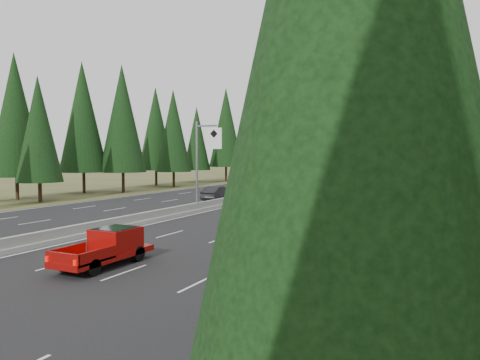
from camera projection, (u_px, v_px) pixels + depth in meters
name	position (u px, v px, depth m)	size (l,w,h in m)	color
road	(343.00, 180.00, 90.94)	(32.00, 260.00, 0.08)	black
shoulder_right	(442.00, 183.00, 83.23)	(3.60, 260.00, 0.06)	olive
shoulder_left	(259.00, 178.00, 98.64)	(3.60, 260.00, 0.06)	#3D441F
median_barrier	(343.00, 178.00, 90.91)	(0.70, 260.00, 0.85)	gray
sign_gantry	(326.00, 154.00, 46.19)	(16.75, 0.98, 7.80)	slate
hov_sign_pole	(202.00, 160.00, 40.90)	(2.80, 0.50, 8.00)	slate
tree_row_right	(469.00, 131.00, 85.61)	(11.98, 244.70, 18.93)	black
tree_row_left	(231.00, 135.00, 95.78)	(11.63, 244.66, 18.99)	black
silver_minivan	(265.00, 213.00, 33.89)	(3.01, 6.53, 1.82)	#A6A6AB
red_pickup	(110.00, 245.00, 21.91)	(1.84, 5.16, 1.68)	black
car_ahead_green	(352.00, 187.00, 60.64)	(1.92, 4.77, 1.63)	#166227
car_ahead_dkred	(381.00, 181.00, 76.15)	(1.39, 3.98, 1.31)	maroon
car_ahead_dkgrey	(372.00, 177.00, 89.72)	(2.18, 5.36, 1.56)	black
car_ahead_white	(412.00, 172.00, 115.83)	(2.42, 5.26, 1.46)	#B8B8B8
car_ahead_far	(391.00, 168.00, 139.07)	(1.85, 4.59, 1.57)	black
car_onc_near	(217.00, 193.00, 51.64)	(1.71, 4.91, 1.62)	black
car_onc_blue	(278.00, 181.00, 77.02)	(1.99, 4.91, 1.42)	navy
car_onc_white	(289.00, 185.00, 67.56)	(1.53, 3.79, 1.29)	#B6B6B6
car_onc_far	(304.00, 172.00, 111.25)	(2.41, 5.22, 1.45)	black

